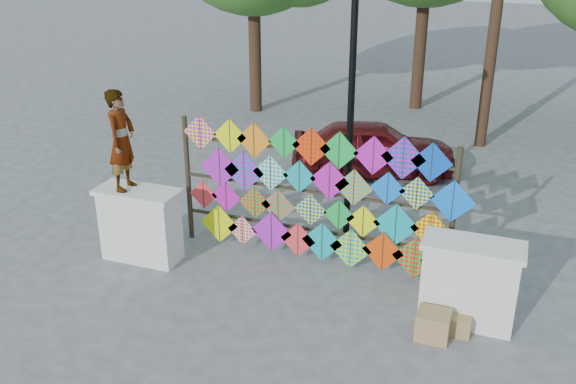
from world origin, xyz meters
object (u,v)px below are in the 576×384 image
object	(u,v)px
kite_rack	(317,197)
sedan	(373,148)
lamppost	(352,90)
vendor_woman	(121,140)

from	to	relation	value
kite_rack	sedan	distance (m)	4.38
kite_rack	lamppost	size ratio (longest dim) A/B	1.11
sedan	lamppost	xyz separation A→B (m)	(0.24, -3.07, 2.07)
kite_rack	vendor_woman	distance (m)	3.29
vendor_woman	sedan	distance (m)	6.22
sedan	kite_rack	bearing A→B (deg)	162.88
kite_rack	lamppost	world-z (taller)	lamppost
kite_rack	sedan	xyz separation A→B (m)	(-0.07, 4.34, -0.58)
kite_rack	lamppost	bearing A→B (deg)	82.37
sedan	lamppost	bearing A→B (deg)	166.45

